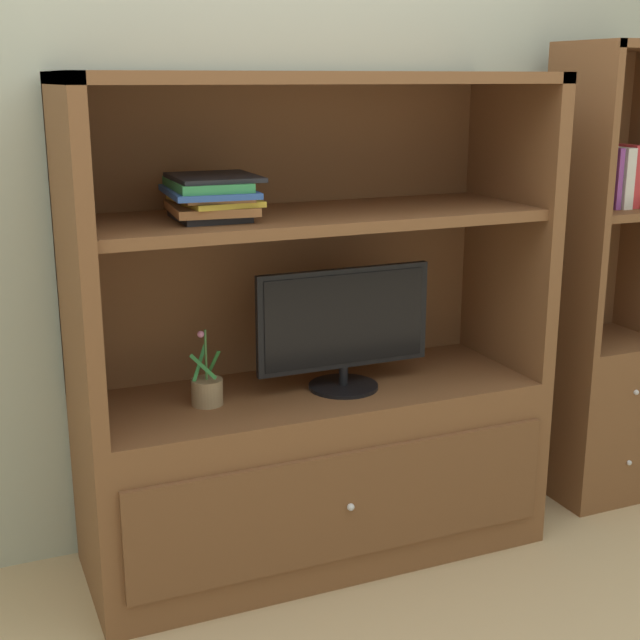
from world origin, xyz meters
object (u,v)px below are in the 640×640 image
potted_plant (207,390)px  upright_book_row (613,179)px  tv_monitor (344,326)px  media_console (313,415)px  magazine_stack (211,196)px  bookshelf_tall (602,350)px

potted_plant → upright_book_row: size_ratio=1.02×
tv_monitor → upright_book_row: (1.11, 0.04, 0.43)m
media_console → magazine_stack: 0.83m
magazine_stack → bookshelf_tall: size_ratio=0.21×
magazine_stack → tv_monitor: bearing=-4.4°
media_console → magazine_stack: (-0.34, -0.01, 0.76)m
media_console → potted_plant: bearing=-177.6°
media_console → upright_book_row: (1.20, -0.01, 0.75)m
tv_monitor → bookshelf_tall: bookshelf_tall is taller
tv_monitor → potted_plant: size_ratio=2.45×
magazine_stack → upright_book_row: 1.54m
media_console → potted_plant: size_ratio=6.57×
bookshelf_tall → upright_book_row: 0.67m
tv_monitor → magazine_stack: size_ratio=1.68×
media_console → upright_book_row: bearing=-0.4°
potted_plant → magazine_stack: size_ratio=0.69×
tv_monitor → upright_book_row: 1.19m
media_console → potted_plant: media_console is taller
tv_monitor → upright_book_row: bearing=2.0°
potted_plant → tv_monitor: bearing=-3.8°
media_console → bookshelf_tall: 1.23m
tv_monitor → magazine_stack: (-0.43, 0.03, 0.45)m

